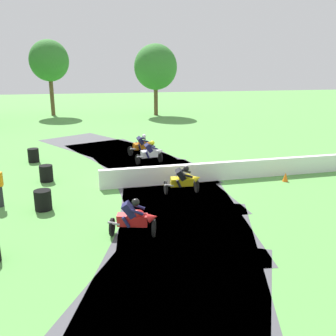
% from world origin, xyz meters
% --- Properties ---
extents(ground_plane, '(120.00, 120.00, 0.00)m').
position_xyz_m(ground_plane, '(0.00, 0.00, 0.00)').
color(ground_plane, '#569947').
extents(track_asphalt, '(10.05, 29.91, 0.01)m').
position_xyz_m(track_asphalt, '(-1.19, -0.04, 0.00)').
color(track_asphalt, '#47474C').
rests_on(track_asphalt, ground).
extents(safety_barrier, '(17.62, 0.93, 0.90)m').
position_xyz_m(safety_barrier, '(5.63, 0.20, 0.45)').
color(safety_barrier, white).
rests_on(safety_barrier, ground).
extents(motorcycle_lead_red, '(1.70, 1.08, 1.43)m').
position_xyz_m(motorcycle_lead_red, '(-2.20, -5.34, 0.66)').
color(motorcycle_lead_red, black).
rests_on(motorcycle_lead_red, ground).
extents(motorcycle_chase_yellow, '(1.69, 0.87, 1.42)m').
position_xyz_m(motorcycle_chase_yellow, '(0.45, -1.55, 0.63)').
color(motorcycle_chase_yellow, black).
rests_on(motorcycle_chase_yellow, ground).
extents(motorcycle_trailing_white, '(1.71, 1.02, 1.43)m').
position_xyz_m(motorcycle_trailing_white, '(-0.09, 3.92, 0.65)').
color(motorcycle_trailing_white, black).
rests_on(motorcycle_trailing_white, ground).
extents(motorcycle_fourth_orange, '(1.74, 1.23, 1.43)m').
position_xyz_m(motorcycle_fourth_orange, '(-0.25, 6.24, 0.63)').
color(motorcycle_fourth_orange, black).
rests_on(motorcycle_fourth_orange, ground).
extents(tire_stack_mid_a, '(0.66, 0.66, 0.80)m').
position_xyz_m(tire_stack_mid_a, '(-5.41, -2.20, 0.40)').
color(tire_stack_mid_a, black).
rests_on(tire_stack_mid_a, ground).
extents(tire_stack_mid_b, '(0.64, 0.64, 0.80)m').
position_xyz_m(tire_stack_mid_b, '(-5.64, 1.66, 0.40)').
color(tire_stack_mid_b, black).
rests_on(tire_stack_mid_b, ground).
extents(tire_stack_far, '(0.63, 0.63, 0.80)m').
position_xyz_m(tire_stack_far, '(-6.73, 5.73, 0.40)').
color(tire_stack_far, black).
rests_on(tire_stack_far, ground).
extents(traffic_cone, '(0.28, 0.28, 0.44)m').
position_xyz_m(traffic_cone, '(5.78, -0.83, 0.22)').
color(traffic_cone, orange).
rests_on(traffic_cone, ground).
extents(tree_far_right, '(4.69, 4.69, 7.73)m').
position_xyz_m(tree_far_right, '(4.09, 24.90, 5.24)').
color(tree_far_right, brown).
rests_on(tree_far_right, ground).
extents(tree_behind_barrier, '(4.22, 4.22, 8.15)m').
position_xyz_m(tree_behind_barrier, '(-7.24, 27.22, 5.90)').
color(tree_behind_barrier, brown).
rests_on(tree_behind_barrier, ground).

